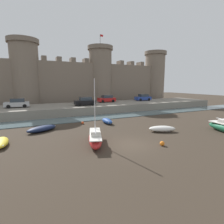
% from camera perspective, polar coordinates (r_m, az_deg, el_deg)
% --- Properties ---
extents(ground_plane, '(160.00, 160.00, 0.00)m').
position_cam_1_polar(ground_plane, '(17.39, 6.15, -10.53)').
color(ground_plane, '#382D23').
extents(water_channel, '(80.00, 4.50, 0.10)m').
position_cam_1_polar(water_channel, '(30.04, -8.12, -2.04)').
color(water_channel, slate).
rests_on(water_channel, ground).
extents(quay_road, '(66.88, 10.00, 1.60)m').
position_cam_1_polar(quay_road, '(36.82, -11.49, 1.12)').
color(quay_road, gray).
rests_on(quay_road, ground).
extents(castle, '(61.58, 6.70, 18.67)m').
position_cam_1_polar(castle, '(45.79, -14.64, 10.28)').
color(castle, '#7A6B5B').
rests_on(castle, ground).
extents(sailboat_midflat_left, '(2.86, 5.38, 6.36)m').
position_cam_1_polar(sailboat_midflat_left, '(17.35, -5.48, -8.39)').
color(sailboat_midflat_left, red).
rests_on(sailboat_midflat_left, ground).
extents(rowboat_midflat_right, '(3.45, 2.43, 0.74)m').
position_cam_1_polar(rowboat_midflat_right, '(22.47, 16.04, -5.25)').
color(rowboat_midflat_right, silver).
rests_on(rowboat_midflat_right, ground).
extents(rowboat_foreground_centre, '(1.38, 3.39, 0.63)m').
position_cam_1_polar(rowboat_foreground_centre, '(19.99, -32.55, -8.33)').
color(rowboat_foreground_centre, yellow).
rests_on(rowboat_foreground_centre, ground).
extents(rowboat_foreground_right, '(4.14, 3.08, 0.70)m').
position_cam_1_polar(rowboat_foreground_right, '(23.43, -21.84, -5.03)').
color(rowboat_foreground_right, '#141E3D').
rests_on(rowboat_foreground_right, ground).
extents(rowboat_near_channel_left, '(1.08, 2.91, 0.77)m').
position_cam_1_polar(rowboat_near_channel_left, '(26.00, -1.61, -2.92)').
color(rowboat_near_channel_left, '#234793').
rests_on(rowboat_near_channel_left, ground).
extents(mooring_buoy_off_centre, '(0.45, 0.45, 0.45)m').
position_cam_1_polar(mooring_buoy_off_centre, '(17.57, 16.05, -9.86)').
color(mooring_buoy_off_centre, orange).
rests_on(mooring_buoy_off_centre, ground).
extents(mooring_buoy_near_shore, '(0.39, 0.39, 0.39)m').
position_cam_1_polar(mooring_buoy_near_shore, '(26.03, -9.58, -3.49)').
color(mooring_buoy_near_shore, '#E04C1E').
rests_on(mooring_buoy_near_shore, ground).
extents(car_quay_east, '(4.14, 1.95, 1.62)m').
position_cam_1_polar(car_quay_east, '(35.24, -8.80, 3.43)').
color(car_quay_east, black).
rests_on(car_quay_east, quay_road).
extents(car_quay_centre_east, '(4.14, 1.95, 1.62)m').
position_cam_1_polar(car_quay_centre_east, '(45.55, 10.12, 4.68)').
color(car_quay_centre_east, '#263F99').
rests_on(car_quay_centre_east, quay_road).
extents(car_quay_west, '(4.14, 1.95, 1.62)m').
position_cam_1_polar(car_quay_west, '(35.97, -28.58, 2.53)').
color(car_quay_west, '#B2B5B7').
rests_on(car_quay_west, quay_road).
extents(car_quay_centre_west, '(4.14, 1.95, 1.62)m').
position_cam_1_polar(car_quay_centre_west, '(40.86, -1.72, 4.31)').
color(car_quay_centre_west, red).
rests_on(car_quay_centre_west, quay_road).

